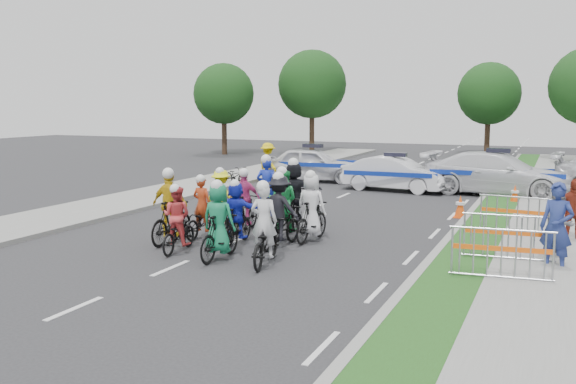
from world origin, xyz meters
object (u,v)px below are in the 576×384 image
at_px(police_car_1, 395,174).
at_px(cone_1, 515,195).
at_px(rider_12, 267,199).
at_px(rider_1, 219,229).
at_px(rider_4, 280,218).
at_px(rider_9, 245,207).
at_px(rider_2, 178,226).
at_px(spectator_1, 559,227).
at_px(marshal_hiviz, 268,163).
at_px(rider_5, 237,217).
at_px(tree_0, 224,94).
at_px(cone_0, 460,207).
at_px(rider_11, 294,198).
at_px(spectator_2, 573,212).
at_px(parked_bike, 235,176).
at_px(rider_7, 311,214).
at_px(barrier_0, 501,257).
at_px(rider_6, 203,217).
at_px(police_car_2, 498,174).
at_px(police_car_0, 313,164).
at_px(tree_3, 312,84).
at_px(rider_8, 283,211).
at_px(rider_10, 222,204).
at_px(barrier_2, 517,217).
at_px(spectator_0, 557,227).
at_px(rider_0, 265,237).
at_px(barrier_1, 508,240).

distance_m(police_car_1, cone_1, 5.10).
bearing_deg(rider_12, rider_1, 91.90).
distance_m(rider_4, cone_1, 10.71).
bearing_deg(rider_9, rider_2, 78.24).
xyz_separation_m(spectator_1, marshal_hiviz, (-12.08, 10.30, 0.14)).
relative_size(rider_5, tree_0, 0.26).
bearing_deg(cone_0, rider_11, -141.36).
bearing_deg(spectator_2, parked_bike, 142.93).
bearing_deg(rider_11, rider_2, 60.23).
height_order(rider_7, cone_0, rider_7).
bearing_deg(rider_7, cone_0, -116.19).
height_order(spectator_1, barrier_0, spectator_1).
bearing_deg(rider_1, spectator_1, -157.04).
bearing_deg(rider_6, tree_0, -60.42).
distance_m(rider_12, police_car_2, 10.50).
bearing_deg(cone_1, police_car_2, 109.64).
distance_m(spectator_2, barrier_0, 4.74).
xyz_separation_m(rider_11, police_car_0, (-3.39, 10.36, -0.06)).
height_order(barrier_0, tree_3, tree_3).
distance_m(rider_7, tree_3, 30.51).
bearing_deg(rider_8, rider_10, -20.46).
height_order(rider_6, tree_3, tree_3).
height_order(barrier_2, tree_3, tree_3).
height_order(rider_4, rider_12, rider_12).
bearing_deg(spectator_0, spectator_1, 106.94).
distance_m(rider_1, cone_1, 12.59).
distance_m(rider_0, marshal_hiviz, 14.68).
bearing_deg(rider_12, cone_1, -146.00).
relative_size(rider_4, tree_0, 0.30).
bearing_deg(tree_0, rider_7, -56.84).
xyz_separation_m(rider_1, spectator_0, (7.07, 1.90, 0.24)).
bearing_deg(barrier_2, tree_3, 121.39).
distance_m(rider_0, barrier_0, 4.97).
distance_m(rider_1, police_car_0, 15.11).
bearing_deg(barrier_0, spectator_2, 73.64).
height_order(barrier_1, cone_0, barrier_1).
distance_m(rider_10, cone_0, 7.49).
height_order(rider_0, cone_0, rider_0).
height_order(rider_1, spectator_2, rider_1).
bearing_deg(police_car_1, rider_10, 171.96).
relative_size(rider_9, rider_11, 0.89).
bearing_deg(tree_0, cone_0, -45.43).
height_order(police_car_0, marshal_hiviz, marshal_hiviz).
relative_size(rider_10, barrier_2, 0.88).
xyz_separation_m(rider_4, spectator_1, (6.38, 1.30, 0.02)).
bearing_deg(police_car_2, spectator_1, -161.83).
xyz_separation_m(rider_5, rider_11, (0.44, 2.76, 0.13)).
height_order(rider_0, rider_7, rider_0).
height_order(rider_1, rider_6, rider_1).
height_order(rider_7, tree_3, tree_3).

